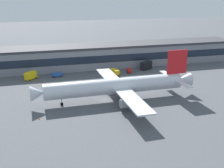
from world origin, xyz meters
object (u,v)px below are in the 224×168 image
object	(u,v)px
catering_truck	(146,65)
airliner	(117,86)
stair_truck	(31,75)
follow_me_car	(129,70)
traffic_cone_0	(39,119)
crew_van	(115,72)
pushback_tractor	(57,74)

from	to	relation	value
catering_truck	airliner	bearing A→B (deg)	-125.42
stair_truck	follow_me_car	world-z (taller)	stair_truck
catering_truck	traffic_cone_0	world-z (taller)	catering_truck
catering_truck	follow_me_car	size ratio (longest dim) A/B	1.60
airliner	catering_truck	size ratio (longest dim) A/B	8.23
stair_truck	follow_me_car	xyz separation A→B (m)	(47.36, -0.95, -0.89)
crew_van	pushback_tractor	size ratio (longest dim) A/B	1.12
follow_me_car	traffic_cone_0	world-z (taller)	follow_me_car
catering_truck	pushback_tractor	distance (m)	45.83
crew_van	traffic_cone_0	distance (m)	56.65
airliner	catering_truck	distance (m)	46.42
stair_truck	crew_van	size ratio (longest dim) A/B	1.07
follow_me_car	pushback_tractor	size ratio (longest dim) A/B	0.93
crew_van	pushback_tractor	distance (m)	27.73
pushback_tractor	stair_truck	bearing A→B (deg)	-173.40
airliner	traffic_cone_0	size ratio (longest dim) A/B	105.45
airliner	crew_van	bearing A→B (deg)	75.43
pushback_tractor	crew_van	bearing A→B (deg)	-8.63
follow_me_car	crew_van	size ratio (longest dim) A/B	0.83
crew_van	pushback_tractor	xyz separation A→B (m)	(-27.41, 4.16, -0.41)
stair_truck	airliner	bearing A→B (deg)	-48.68
traffic_cone_0	catering_truck	bearing A→B (deg)	40.70
traffic_cone_0	follow_me_car	bearing A→B (deg)	44.55
airliner	pushback_tractor	xyz separation A→B (m)	(-18.96, 36.68, -4.35)
crew_van	traffic_cone_0	world-z (taller)	crew_van
stair_truck	traffic_cone_0	xyz separation A→B (m)	(2.20, -45.41, -1.69)
crew_van	pushback_tractor	bearing A→B (deg)	171.37
catering_truck	follow_me_car	bearing A→B (deg)	-162.00
airliner	traffic_cone_0	world-z (taller)	airliner
stair_truck	pushback_tractor	bearing A→B (deg)	6.60
catering_truck	traffic_cone_0	distance (m)	73.45
stair_truck	crew_van	world-z (taller)	stair_truck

